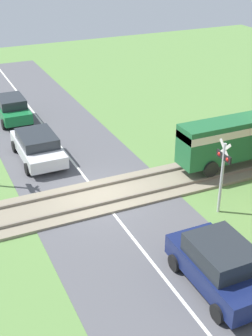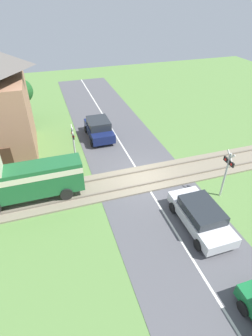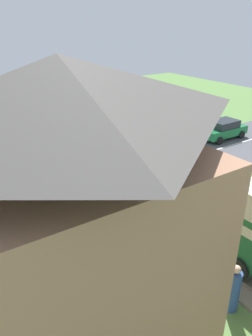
{
  "view_description": "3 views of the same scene",
  "coord_description": "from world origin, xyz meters",
  "px_view_note": "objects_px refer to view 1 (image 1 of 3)",
  "views": [
    {
      "loc": [
        16.28,
        -6.23,
        10.52
      ],
      "look_at": [
        0.0,
        1.21,
        1.2
      ],
      "focal_mm": 50.0,
      "sensor_mm": 36.0,
      "label": 1
    },
    {
      "loc": [
        -13.09,
        5.45,
        10.83
      ],
      "look_at": [
        0.0,
        1.21,
        1.2
      ],
      "focal_mm": 28.0,
      "sensor_mm": 36.0,
      "label": 2
    },
    {
      "loc": [
        8.77,
        14.28,
        8.34
      ],
      "look_at": [
        0.0,
        1.21,
        1.2
      ],
      "focal_mm": 35.0,
      "sensor_mm": 36.0,
      "label": 3
    }
  ],
  "objects_px": {
    "car_near_crossing": "(38,146)",
    "car_far_side": "(220,265)",
    "crossing_signal_east_approach": "(223,168)",
    "car_behind_queue": "(12,108)"
  },
  "relations": [
    {
      "from": "car_near_crossing",
      "to": "car_behind_queue",
      "type": "distance_m",
      "value": 5.9
    },
    {
      "from": "car_near_crossing",
      "to": "car_far_side",
      "type": "bearing_deg",
      "value": 13.98
    },
    {
      "from": "car_near_crossing",
      "to": "car_behind_queue",
      "type": "height_order",
      "value": "car_behind_queue"
    },
    {
      "from": "car_near_crossing",
      "to": "car_far_side",
      "type": "xyz_separation_m",
      "value": [
        11.57,
        2.88,
        0.11
      ]
    },
    {
      "from": "car_near_crossing",
      "to": "crossing_signal_east_approach",
      "type": "xyz_separation_m",
      "value": [
        7.83,
        5.45,
        1.3
      ]
    },
    {
      "from": "car_far_side",
      "to": "car_near_crossing",
      "type": "bearing_deg",
      "value": -166.02
    },
    {
      "from": "car_far_side",
      "to": "crossing_signal_east_approach",
      "type": "xyz_separation_m",
      "value": [
        -3.74,
        2.57,
        1.19
      ]
    },
    {
      "from": "car_far_side",
      "to": "crossing_signal_east_approach",
      "type": "relative_size",
      "value": 1.24
    },
    {
      "from": "car_far_side",
      "to": "car_behind_queue",
      "type": "height_order",
      "value": "car_far_side"
    },
    {
      "from": "car_behind_queue",
      "to": "car_near_crossing",
      "type": "bearing_deg",
      "value": 0.0
    }
  ]
}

